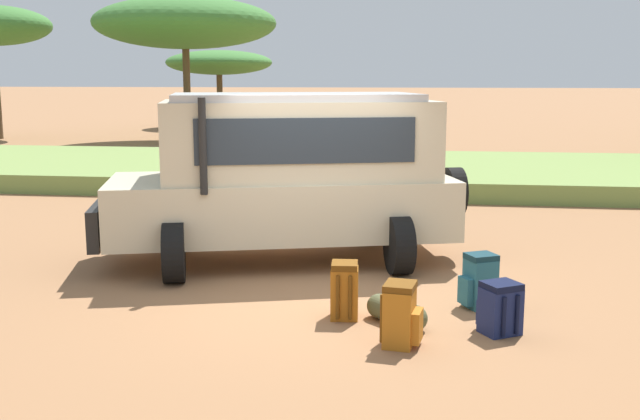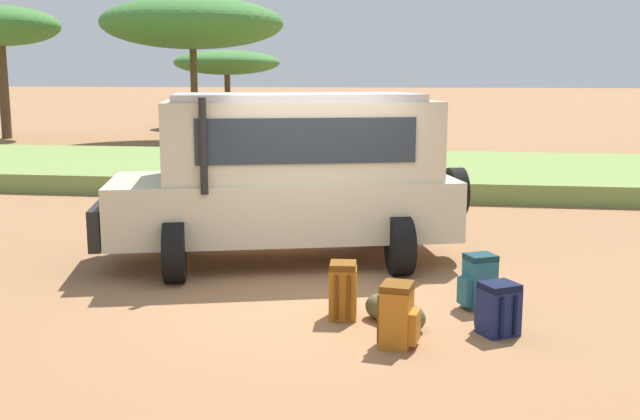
% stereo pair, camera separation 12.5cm
% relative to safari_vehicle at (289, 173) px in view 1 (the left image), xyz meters
% --- Properties ---
extents(ground_plane, '(320.00, 320.00, 0.00)m').
position_rel_safari_vehicle_xyz_m(ground_plane, '(0.66, -1.80, -1.29)').
color(ground_plane, '#936642').
extents(grass_bank, '(120.00, 7.00, 0.44)m').
position_rel_safari_vehicle_xyz_m(grass_bank, '(0.66, 8.80, -1.07)').
color(grass_bank, olive).
rests_on(grass_bank, ground_plane).
extents(safari_vehicle, '(5.47, 3.55, 2.44)m').
position_rel_safari_vehicle_xyz_m(safari_vehicle, '(0.00, 0.00, 0.00)').
color(safari_vehicle, beige).
rests_on(safari_vehicle, ground_plane).
extents(backpack_beside_front_wheel, '(0.43, 0.41, 0.65)m').
position_rel_safari_vehicle_xyz_m(backpack_beside_front_wheel, '(1.73, -3.33, -0.98)').
color(backpack_beside_front_wheel, '#B26619').
rests_on(backpack_beside_front_wheel, ground_plane).
extents(backpack_cluster_center, '(0.48, 0.50, 0.56)m').
position_rel_safari_vehicle_xyz_m(backpack_cluster_center, '(2.75, -2.82, -1.02)').
color(backpack_cluster_center, navy).
rests_on(backpack_cluster_center, ground_plane).
extents(backpack_near_rear_wheel, '(0.32, 0.44, 0.64)m').
position_rel_safari_vehicle_xyz_m(backpack_near_rear_wheel, '(1.08, -2.53, -0.98)').
color(backpack_near_rear_wheel, '#B26619').
rests_on(backpack_near_rear_wheel, ground_plane).
extents(backpack_outermost, '(0.47, 0.42, 0.65)m').
position_rel_safari_vehicle_xyz_m(backpack_outermost, '(2.60, -1.94, -0.98)').
color(backpack_outermost, '#235B6B').
rests_on(backpack_outermost, ground_plane).
extents(duffel_bag_low_black_case, '(0.68, 0.66, 0.38)m').
position_rel_safari_vehicle_xyz_m(duffel_bag_low_black_case, '(1.66, -2.68, -1.15)').
color(duffel_bag_low_black_case, '#4C5133').
rests_on(duffel_bag_low_black_case, ground_plane).
extents(acacia_tree_left_mid, '(5.53, 5.31, 3.98)m').
position_rel_safari_vehicle_xyz_m(acacia_tree_left_mid, '(-8.69, 27.96, 2.04)').
color(acacia_tree_left_mid, brown).
rests_on(acacia_tree_left_mid, ground_plane).
extents(acacia_tree_centre_back, '(7.24, 6.89, 5.72)m').
position_rel_safari_vehicle_xyz_m(acacia_tree_centre_back, '(-7.51, 18.78, 3.41)').
color(acacia_tree_centre_back, brown).
rests_on(acacia_tree_centre_back, ground_plane).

